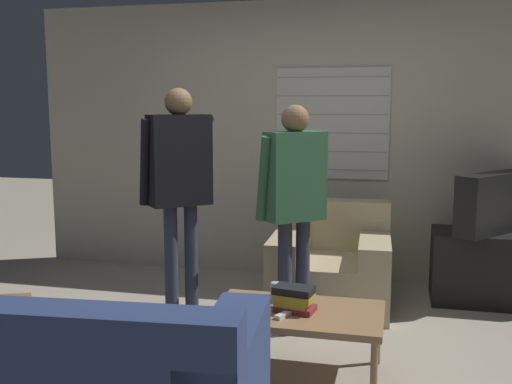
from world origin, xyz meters
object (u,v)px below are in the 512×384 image
Objects in this scene: person_left_standing at (179,175)px; spare_remote at (284,315)px; coffee_table at (298,316)px; person_right_standing at (294,192)px; armchair_beige at (331,266)px; book_stack at (294,299)px; soda_can at (276,292)px; tv at (494,203)px.

spare_remote is at bearing -83.34° from person_left_standing.
coffee_table is 0.94m from person_right_standing.
person_left_standing is at bearing 144.45° from coffee_table.
spare_remote is at bearing -114.41° from coffee_table.
armchair_beige is 1.37m from book_stack.
person_right_standing reaches higher than soda_can.
tv is 6.14× the size of soda_can.
soda_can is (-0.14, 0.13, -0.01)m from book_stack.
person_right_standing is 0.78m from soda_can.
tv reaches higher than book_stack.
person_right_standing is at bearing 100.73° from book_stack.
spare_remote is (0.10, -0.25, -0.05)m from soda_can.
person_left_standing reaches higher than soda_can.
book_stack is at bearing -119.86° from person_right_standing.
book_stack is at bearing 0.21° from tv.
tv is 2.98× the size of book_stack.
book_stack reaches higher than soda_can.
spare_remote reaches higher than coffee_table.
person_left_standing reaches higher than book_stack.
tv is 2.30m from spare_remote.
soda_can is at bearing -4.95° from tv.
armchair_beige reaches higher than soda_can.
tv is 2.17m from soda_can.
person_left_standing is at bearing -29.35° from tv.
soda_can is at bearing -131.73° from person_right_standing.
book_stack is 2.06× the size of soda_can.
soda_can is at bearing -76.88° from person_left_standing.
armchair_beige is 3.71× the size of book_stack.
spare_remote is (-1.37, -1.80, -0.42)m from tv.
person_right_standing is at bearing 71.74° from armchair_beige.
person_left_standing is at bearing 28.11° from armchair_beige.
person_left_standing is (-2.32, -0.95, 0.27)m from tv.
tv is at bearing -5.94° from person_right_standing.
tv reaches higher than soda_can.
person_right_standing is (-0.15, 0.66, 0.65)m from coffee_table.
person_left_standing is 1.39m from book_stack.
tv is 2.52m from person_left_standing.
book_stack is at bearing -78.12° from person_left_standing.
book_stack is 1.93× the size of spare_remote.
armchair_beige is 0.99m from person_right_standing.
tv is 0.45× the size of person_left_standing.
person_right_standing is 0.88m from book_stack.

